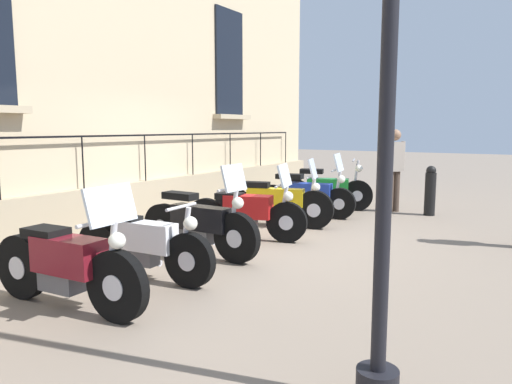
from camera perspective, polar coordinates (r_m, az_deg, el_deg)
The scene contains 11 objects.
ground_plane at distance 7.87m, azimuth -1.49°, elevation -5.66°, with size 60.00×60.00×0.00m, color gray.
building_facade at distance 9.41m, azimuth -15.26°, elevation 17.16°, with size 0.82×13.11×7.06m.
motorcycle_maroon at distance 5.17m, azimuth -21.36°, elevation -8.07°, with size 2.05×0.70×1.29m.
motorcycle_white at distance 5.95m, azimuth -13.23°, elevation -6.20°, with size 2.03×0.54×0.94m.
motorcycle_black at distance 6.83m, azimuth -6.74°, elevation -3.91°, with size 2.03×0.55×1.33m.
motorcycle_red at distance 7.78m, azimuth -1.05°, elevation -2.46°, with size 1.99×0.80×1.25m.
motorcycle_yellow at distance 8.83m, azimuth 2.11°, elevation -1.34°, with size 2.20×0.80×1.26m.
motorcycle_blue at distance 9.83m, azimuth 5.98°, elevation -0.47°, with size 2.03×0.71×1.31m.
motorcycle_green at distance 10.80m, azimuth 8.28°, elevation 0.21°, with size 2.00×0.88×1.13m.
bollard at distance 10.58m, azimuth 19.93°, elevation 0.17°, with size 0.22×0.22×1.03m.
pedestrian_standing at distance 10.74m, azimuth 16.05°, elevation 3.08°, with size 0.39×0.45×1.77m.
Camera 1 is at (4.14, -6.45, 1.81)m, focal length 33.78 mm.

